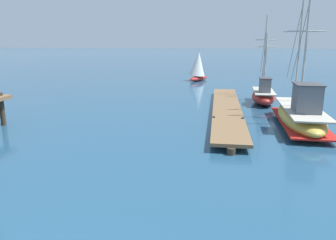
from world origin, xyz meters
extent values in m
cube|color=brown|center=(4.66, 17.68, 0.37)|extent=(1.99, 16.03, 0.16)
cylinder|color=#3D3023|center=(4.57, 9.68, 0.15)|extent=(0.36, 0.36, 0.29)
cylinder|color=#3D3023|center=(4.63, 15.01, 0.15)|extent=(0.36, 0.36, 0.29)
cylinder|color=#3D3023|center=(4.69, 20.35, 0.15)|extent=(0.36, 0.36, 0.29)
cylinder|color=#3D3023|center=(4.76, 25.69, 0.15)|extent=(0.36, 0.36, 0.29)
cube|color=#333338|center=(3.83, 14.49, 0.49)|extent=(0.12, 0.20, 0.08)
cube|color=#333338|center=(5.43, 14.47, 0.49)|extent=(0.12, 0.20, 0.08)
ellipsoid|color=gold|center=(8.58, 14.82, 0.55)|extent=(2.48, 7.43, 1.09)
cube|color=#B2AD9E|center=(8.58, 14.82, 1.05)|extent=(2.19, 6.69, 0.08)
cube|color=#B21E19|center=(8.58, 14.82, 0.30)|extent=(2.50, 7.29, 0.08)
cube|color=#565B66|center=(8.53, 13.72, 1.80)|extent=(1.30, 1.57, 1.40)
cube|color=#3D3D42|center=(8.53, 13.72, 2.53)|extent=(1.40, 1.69, 0.06)
cylinder|color=#B2ADA3|center=(8.59, 15.18, 4.14)|extent=(0.11, 0.11, 6.09)
cylinder|color=#B2ADA3|center=(8.59, 15.18, 5.18)|extent=(1.93, 0.15, 0.06)
cylinder|color=#333338|center=(8.67, 16.83, 4.44)|extent=(0.17, 3.16, 4.50)
cylinder|color=#B2ADA3|center=(8.67, 16.83, 4.16)|extent=(0.11, 0.11, 6.14)
cylinder|color=#B2ADA3|center=(8.67, 16.83, 5.20)|extent=(1.93, 0.15, 0.06)
cylinder|color=#333338|center=(8.75, 18.49, 4.47)|extent=(0.17, 3.19, 4.54)
ellipsoid|color=#AD2823|center=(7.55, 21.69, 0.49)|extent=(1.94, 4.70, 0.99)
cube|color=#B2AD9E|center=(7.55, 21.69, 0.95)|extent=(1.71, 4.23, 0.08)
cube|color=#565B66|center=(7.51, 21.00, 1.48)|extent=(0.83, 1.28, 0.99)
cube|color=#3D3D42|center=(7.51, 21.00, 2.01)|extent=(0.90, 1.39, 0.06)
cylinder|color=#B2ADA3|center=(7.57, 21.92, 3.09)|extent=(0.11, 0.11, 4.21)
cylinder|color=#B2ADA3|center=(7.57, 21.92, 4.24)|extent=(1.50, 0.15, 0.06)
cylinder|color=#333338|center=(7.64, 23.06, 3.30)|extent=(0.15, 2.19, 3.12)
cylinder|color=#B2ADA3|center=(7.63, 22.96, 3.77)|extent=(0.11, 0.11, 5.57)
cylinder|color=#B2ADA3|center=(7.63, 22.96, 4.74)|extent=(1.50, 0.15, 0.06)
cylinder|color=#333338|center=(7.72, 24.46, 4.05)|extent=(0.20, 2.89, 4.12)
cylinder|color=#3D3023|center=(-8.03, 12.85, 0.93)|extent=(0.28, 0.28, 1.87)
ellipsoid|color=#AD2823|center=(1.97, 35.40, 0.30)|extent=(2.59, 3.90, 0.60)
cylinder|color=#B2ADA3|center=(2.01, 35.49, 2.21)|extent=(0.08, 0.08, 3.21)
cone|color=silver|center=(1.87, 35.17, 2.05)|extent=(2.76, 2.63, 2.91)
camera|label=1|loc=(3.71, -3.49, 4.69)|focal=34.56mm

